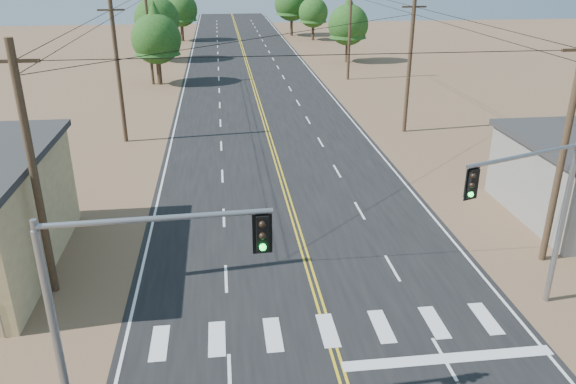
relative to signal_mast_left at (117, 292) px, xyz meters
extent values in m
cube|color=black|center=(6.32, 25.84, -4.60)|extent=(15.00, 200.00, 0.02)
cylinder|color=gray|center=(-5.18, 4.84, -3.86)|extent=(0.06, 0.06, 1.50)
cylinder|color=#4C3826|center=(-4.18, 7.84, 0.39)|extent=(0.30, 0.30, 10.00)
cube|color=#4C3826|center=(-4.18, 7.84, 4.59)|extent=(1.80, 0.12, 0.12)
cylinder|color=#4C3826|center=(-4.18, 27.84, 0.39)|extent=(0.30, 0.30, 10.00)
cube|color=#4C3826|center=(-4.18, 27.84, 4.59)|extent=(1.80, 0.12, 0.12)
cylinder|color=#4C3826|center=(-4.18, 47.84, 0.39)|extent=(0.30, 0.30, 10.00)
cylinder|color=#4C3826|center=(16.82, 7.84, 0.39)|extent=(0.30, 0.30, 10.00)
cylinder|color=#4C3826|center=(16.82, 27.84, 0.39)|extent=(0.30, 0.30, 10.00)
cube|color=#4C3826|center=(16.82, 27.84, 4.59)|extent=(1.80, 0.12, 0.12)
cylinder|color=#4C3826|center=(16.82, 47.84, 0.39)|extent=(0.30, 0.30, 10.00)
cylinder|color=gray|center=(-1.68, -0.06, -1.35)|extent=(0.22, 0.22, 6.51)
cylinder|color=gray|center=(-1.68, -0.06, 1.90)|extent=(0.17, 0.17, 0.56)
cylinder|color=gray|center=(1.18, 0.05, 2.00)|extent=(5.72, 0.38, 0.15)
cube|color=black|center=(3.76, 0.16, 1.39)|extent=(0.34, 0.29, 1.02)
sphere|color=black|center=(3.75, -0.01, 1.72)|extent=(0.19, 0.19, 0.19)
sphere|color=black|center=(3.75, -0.01, 1.39)|extent=(0.19, 0.19, 0.19)
sphere|color=#0CE533|center=(3.75, -0.01, 1.07)|extent=(0.19, 0.19, 0.19)
cylinder|color=gray|center=(15.21, 4.73, -1.44)|extent=(0.22, 0.22, 6.34)
cylinder|color=gray|center=(12.82, 3.89, 1.82)|extent=(4.83, 1.83, 0.14)
cube|color=black|center=(10.69, 3.13, 1.24)|extent=(0.39, 0.36, 1.00)
sphere|color=black|center=(10.63, 2.98, 1.55)|extent=(0.18, 0.18, 0.18)
sphere|color=black|center=(10.63, 2.98, 1.24)|extent=(0.18, 0.18, 0.18)
sphere|color=#0CE533|center=(10.63, 2.98, 0.92)|extent=(0.18, 0.18, 0.18)
cylinder|color=#3F2D1E|center=(-3.46, 47.76, -3.08)|extent=(0.51, 0.51, 3.06)
cone|color=#154513|center=(-3.46, 47.76, 1.17)|extent=(4.76, 4.76, 5.43)
sphere|color=#154513|center=(-3.46, 47.76, 0.06)|extent=(5.09, 5.09, 5.09)
cylinder|color=#3F2D1E|center=(-4.70, 62.30, -2.92)|extent=(0.41, 0.41, 3.38)
cone|color=#154513|center=(-4.70, 62.30, 1.77)|extent=(5.25, 5.25, 6.00)
sphere|color=#154513|center=(-4.70, 62.30, 0.55)|extent=(5.63, 5.63, 5.63)
cylinder|color=#3F2D1E|center=(-2.77, 80.77, -3.04)|extent=(0.50, 0.50, 3.13)
cone|color=#154513|center=(-2.77, 80.77, 1.30)|extent=(4.86, 4.86, 5.56)
sphere|color=#154513|center=(-2.77, 80.77, 0.17)|extent=(5.21, 5.21, 5.21)
cylinder|color=#3F2D1E|center=(19.06, 58.53, -3.10)|extent=(0.46, 0.46, 3.01)
cone|color=#154513|center=(19.06, 58.53, 1.09)|extent=(4.69, 4.69, 5.36)
sphere|color=#154513|center=(19.06, 58.53, 0.00)|extent=(5.02, 5.02, 5.02)
cylinder|color=#3F2D1E|center=(18.04, 79.20, -3.21)|extent=(0.43, 0.43, 2.79)
cone|color=#154513|center=(18.04, 79.20, 0.67)|extent=(4.35, 4.35, 4.97)
sphere|color=#154513|center=(18.04, 79.20, -0.34)|extent=(4.66, 4.66, 4.66)
cylinder|color=#3F2D1E|center=(15.32, 85.14, -2.90)|extent=(0.46, 0.46, 3.41)
sphere|color=#154513|center=(15.32, 85.14, 0.60)|extent=(5.68, 5.68, 5.68)
camera|label=1|loc=(2.87, -12.63, 7.92)|focal=35.00mm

